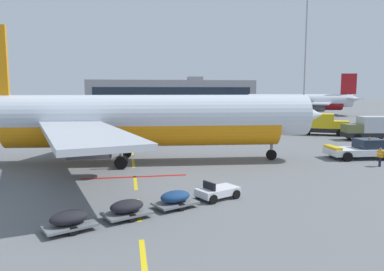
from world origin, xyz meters
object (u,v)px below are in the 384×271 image
airliner_foreground (139,120)px  pushback_tug (361,149)px  baggage_train (153,203)px  catering_truck (322,124)px  airliner_mid_left (301,102)px  fuel_service_truck (372,128)px  ground_crew_worker (380,156)px  apron_light_mast_far (306,42)px

airliner_foreground → pushback_tug: bearing=-4.6°
baggage_train → catering_truck: bearing=48.7°
catering_truck → baggage_train: size_ratio=0.66×
airliner_mid_left → fuel_service_truck: (-13.27, -47.13, -1.85)m
pushback_tug → fuel_service_truck: fuel_service_truck is taller
catering_truck → ground_crew_worker: size_ratio=4.44×
airliner_mid_left → ground_crew_worker: 67.10m
airliner_foreground → catering_truck: bearing=31.1°
baggage_train → ground_crew_worker: size_ratio=6.74×
catering_truck → ground_crew_worker: 23.11m
airliner_foreground → ground_crew_worker: airliner_foreground is taller
pushback_tug → ground_crew_worker: 3.89m
baggage_train → apron_light_mast_far: apron_light_mast_far is taller
airliner_mid_left → baggage_train: 84.17m
airliner_foreground → airliner_mid_left: airliner_foreground is taller
airliner_foreground → fuel_service_truck: (30.98, 10.07, -2.30)m
airliner_foreground → pushback_tug: (21.35, -1.73, -3.05)m
airliner_mid_left → catering_truck: airliner_mid_left is taller
airliner_mid_left → ground_crew_worker: airliner_mid_left is taller
fuel_service_truck → ground_crew_worker: bearing=-123.6°
airliner_mid_left → catering_truck: bearing=-112.5°
pushback_tug → airliner_mid_left: bearing=68.8°
ground_crew_worker → apron_light_mast_far: bearing=70.4°
pushback_tug → airliner_mid_left: (22.90, 58.93, 2.59)m
catering_truck → airliner_foreground: bearing=-148.9°
airliner_mid_left → catering_truck: size_ratio=4.17×
airliner_foreground → ground_crew_worker: bearing=-15.1°
apron_light_mast_far → fuel_service_truck: bearing=-102.2°
airliner_foreground → pushback_tug: airliner_foreground is taller
catering_truck → fuel_service_truck: size_ratio=1.01×
apron_light_mast_far → airliner_mid_left: bearing=65.6°
airliner_foreground → baggage_train: size_ratio=3.14×
ground_crew_worker → apron_light_mast_far: apron_light_mast_far is taller
baggage_train → pushback_tug: bearing=31.0°
airliner_foreground → airliner_mid_left: bearing=52.3°
airliner_foreground → fuel_service_truck: bearing=18.0°
catering_truck → ground_crew_worker: catering_truck is taller
pushback_tug → baggage_train: pushback_tug is taller
fuel_service_truck → baggage_train: (-30.80, -24.52, -1.11)m
airliner_foreground → airliner_mid_left: size_ratio=1.14×
pushback_tug → catering_truck: size_ratio=0.84×
baggage_train → ground_crew_worker: ground_crew_worker is taller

